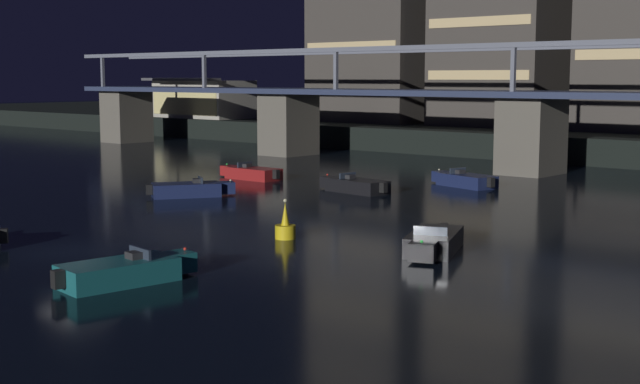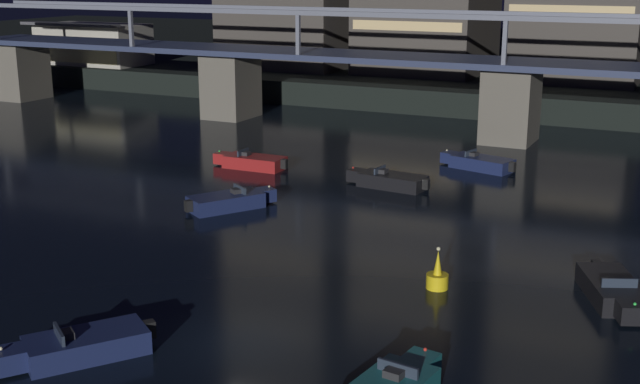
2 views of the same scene
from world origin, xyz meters
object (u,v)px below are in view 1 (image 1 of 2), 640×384
river_bridge (532,117)px  speedboat_mid_center (124,271)px  waterfront_pavilion (203,99)px  speedboat_near_left (464,180)px  speedboat_near_right (433,242)px  speedboat_near_center (190,189)px  speedboat_mid_right (251,173)px  speedboat_far_left (355,185)px  channel_buoy (285,228)px

river_bridge → speedboat_mid_center: river_bridge is taller
river_bridge → waterfront_pavilion: river_bridge is taller
waterfront_pavilion → speedboat_near_left: 54.29m
speedboat_near_left → speedboat_near_right: bearing=-61.1°
speedboat_near_center → speedboat_mid_right: same height
speedboat_far_left → speedboat_mid_center: bearing=-68.8°
speedboat_near_right → speedboat_near_center: bearing=167.6°
waterfront_pavilion → speedboat_far_left: 54.32m
speedboat_near_center → speedboat_near_left: bearing=57.1°
speedboat_near_left → channel_buoy: (4.10, -21.01, 0.06)m
speedboat_mid_center → speedboat_far_left: bearing=111.2°
river_bridge → speedboat_far_left: (-3.17, -16.29, -3.76)m
speedboat_mid_center → speedboat_far_left: size_ratio=1.00×
speedboat_near_center → speedboat_near_right: bearing=-12.4°
river_bridge → speedboat_near_center: 26.23m
speedboat_mid_center → speedboat_far_left: same height
speedboat_near_left → speedboat_near_right: size_ratio=1.03×
speedboat_mid_center → speedboat_near_right: bearing=66.8°
waterfront_pavilion → speedboat_far_left: size_ratio=2.37×
speedboat_near_right → speedboat_mid_center: 12.44m
waterfront_pavilion → speedboat_mid_center: bearing=-43.2°
speedboat_near_left → speedboat_mid_right: same height
speedboat_mid_right → speedboat_far_left: 9.80m
speedboat_near_left → speedboat_mid_center: 31.23m
speedboat_near_left → speedboat_mid_right: 14.66m
speedboat_near_center → speedboat_mid_right: (-3.70, 8.64, 0.00)m
speedboat_mid_center → speedboat_mid_right: (-19.03, 24.52, 0.00)m
waterfront_pavilion → speedboat_near_center: bearing=-42.0°
waterfront_pavilion → speedboat_mid_center: waterfront_pavilion is taller
speedboat_mid_right → channel_buoy: size_ratio=2.95×
waterfront_pavilion → speedboat_far_left: (46.24, -28.21, -4.02)m
river_bridge → speedboat_mid_right: (-12.95, -15.62, -3.76)m
speedboat_mid_center → speedboat_near_center: bearing=134.0°
speedboat_mid_right → speedboat_far_left: (9.78, -0.68, 0.00)m
speedboat_near_left → speedboat_mid_right: bearing=-155.1°
speedboat_near_center → speedboat_near_right: 20.72m
speedboat_near_right → speedboat_mid_center: size_ratio=0.96×
speedboat_near_center → waterfront_pavilion: bearing=138.0°
speedboat_near_left → speedboat_near_center: (-9.59, -14.82, 0.00)m
speedboat_near_center → speedboat_mid_right: 9.40m
speedboat_mid_center → channel_buoy: bearing=99.6°
speedboat_mid_center → river_bridge: bearing=98.6°
speedboat_near_right → speedboat_mid_center: same height
speedboat_near_center → speedboat_mid_center: bearing=-46.0°
river_bridge → speedboat_near_right: bearing=-69.1°
river_bridge → channel_buoy: (4.44, -30.45, -3.70)m
speedboat_mid_center → channel_buoy: (-1.64, 9.69, 0.06)m
speedboat_mid_center → speedboat_mid_right: bearing=127.8°
speedboat_near_right → speedboat_near_left: bearing=118.9°
river_bridge → waterfront_pavilion: bearing=166.4°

